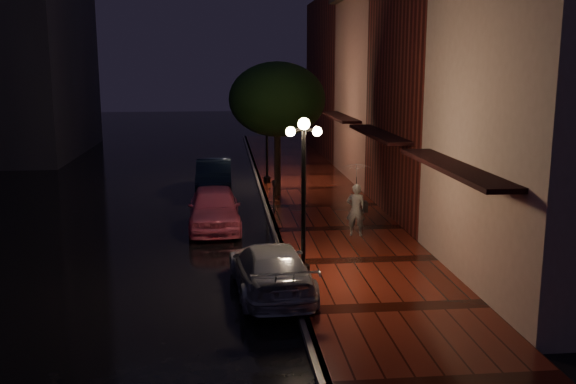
# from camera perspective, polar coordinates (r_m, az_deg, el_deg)

# --- Properties ---
(ground) EXTENTS (120.00, 120.00, 0.00)m
(ground) POSITION_cam_1_polar(r_m,az_deg,el_deg) (22.45, -1.14, -3.75)
(ground) COLOR black
(ground) RESTS_ON ground
(sidewalk) EXTENTS (4.50, 60.00, 0.15)m
(sidewalk) POSITION_cam_1_polar(r_m,az_deg,el_deg) (22.72, 4.53, -3.40)
(sidewalk) COLOR #43140C
(sidewalk) RESTS_ON ground
(curb) EXTENTS (0.25, 60.00, 0.15)m
(curb) POSITION_cam_1_polar(r_m,az_deg,el_deg) (22.43, -1.14, -3.56)
(curb) COLOR #595451
(curb) RESTS_ON ground
(storefront_near) EXTENTS (5.00, 8.00, 8.50)m
(storefront_near) POSITION_cam_1_polar(r_m,az_deg,el_deg) (17.97, 23.49, 5.33)
(storefront_near) COLOR gray
(storefront_near) RESTS_ON ground
(storefront_mid) EXTENTS (5.00, 8.00, 11.00)m
(storefront_mid) POSITION_cam_1_polar(r_m,az_deg,el_deg) (25.19, 14.75, 10.19)
(storefront_mid) COLOR #511914
(storefront_mid) RESTS_ON ground
(storefront_far) EXTENTS (5.00, 8.00, 9.00)m
(storefront_far) POSITION_cam_1_polar(r_m,az_deg,el_deg) (32.83, 9.75, 8.82)
(storefront_far) COLOR #8C5951
(storefront_far) RESTS_ON ground
(storefront_extra) EXTENTS (5.00, 12.00, 10.00)m
(storefront_extra) POSITION_cam_1_polar(r_m,az_deg,el_deg) (42.53, 6.13, 10.12)
(storefront_extra) COLOR #511914
(storefront_extra) RESTS_ON ground
(streetlamp_near) EXTENTS (0.96, 0.36, 4.31)m
(streetlamp_near) POSITION_cam_1_polar(r_m,az_deg,el_deg) (17.05, 1.39, 0.38)
(streetlamp_near) COLOR black
(streetlamp_near) RESTS_ON sidewalk
(streetlamp_far) EXTENTS (0.96, 0.36, 4.31)m
(streetlamp_far) POSITION_cam_1_polar(r_m,az_deg,el_deg) (30.85, -1.90, 5.29)
(streetlamp_far) COLOR black
(streetlamp_far) RESTS_ON sidewalk
(street_tree) EXTENTS (4.16, 4.16, 5.80)m
(street_tree) POSITION_cam_1_polar(r_m,az_deg,el_deg) (27.75, -0.94, 8.03)
(street_tree) COLOR black
(street_tree) RESTS_ON sidewalk
(pink_car) EXTENTS (1.93, 4.56, 1.54)m
(pink_car) POSITION_cam_1_polar(r_m,az_deg,el_deg) (23.13, -6.57, -1.41)
(pink_car) COLOR #DE5B80
(pink_car) RESTS_ON ground
(navy_car) EXTENTS (1.60, 4.56, 1.50)m
(navy_car) POSITION_cam_1_polar(r_m,az_deg,el_deg) (29.92, -6.60, 1.45)
(navy_car) COLOR black
(navy_car) RESTS_ON ground
(silver_car) EXTENTS (2.21, 4.71, 1.33)m
(silver_car) POSITION_cam_1_polar(r_m,az_deg,el_deg) (16.59, -1.53, -6.84)
(silver_car) COLOR #9E9FA6
(silver_car) RESTS_ON ground
(woman_with_umbrella) EXTENTS (1.03, 1.05, 2.47)m
(woman_with_umbrella) POSITION_cam_1_polar(r_m,az_deg,el_deg) (21.46, 6.11, 0.37)
(woman_with_umbrella) COLOR silver
(woman_with_umbrella) RESTS_ON sidewalk
(parking_meter) EXTENTS (0.15, 0.13, 1.32)m
(parking_meter) POSITION_cam_1_polar(r_m,az_deg,el_deg) (24.66, -1.28, -0.11)
(parking_meter) COLOR black
(parking_meter) RESTS_ON sidewalk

